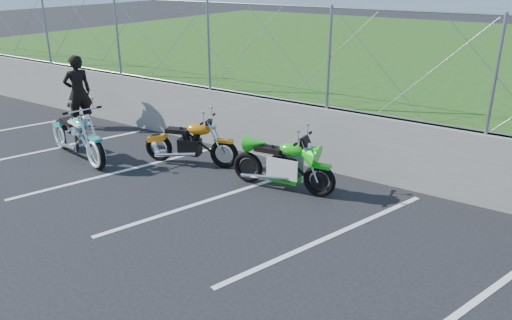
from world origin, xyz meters
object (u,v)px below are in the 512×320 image
Objects in this scene: cruiser_turquoise at (78,138)px; naked_orange at (192,144)px; sportbike_green at (284,166)px; person_standing at (78,92)px.

cruiser_turquoise reaches higher than naked_orange.
naked_orange is 0.98× the size of sportbike_green.
naked_orange is at bearing 40.40° from cruiser_turquoise.
cruiser_turquoise is 1.15× the size of sportbike_green.
person_standing is at bearing 156.58° from naked_orange.
cruiser_turquoise reaches higher than sportbike_green.
naked_orange is 2.29m from sportbike_green.
sportbike_green is (4.55, 1.12, -0.02)m from cruiser_turquoise.
naked_orange is at bearing 172.51° from sportbike_green.
person_standing is (-1.92, 1.56, 0.46)m from cruiser_turquoise.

